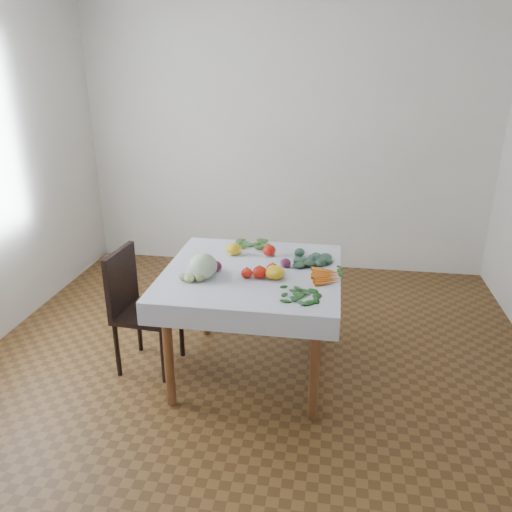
{
  "coord_description": "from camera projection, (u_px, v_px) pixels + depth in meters",
  "views": [
    {
      "loc": [
        0.49,
        -2.92,
        2.01
      ],
      "look_at": [
        0.01,
        0.09,
        0.82
      ],
      "focal_mm": 35.0,
      "sensor_mm": 36.0,
      "label": 1
    }
  ],
  "objects": [
    {
      "name": "kale_bunch",
      "position": [
        309.0,
        259.0,
        3.34
      ],
      "size": [
        0.31,
        0.29,
        0.04
      ],
      "color": "#345540",
      "rests_on": "tablecloth"
    },
    {
      "name": "basil_bunch",
      "position": [
        301.0,
        295.0,
        2.86
      ],
      "size": [
        0.26,
        0.23,
        0.01
      ],
      "color": "#174B19",
      "rests_on": "tablecloth"
    },
    {
      "name": "chair",
      "position": [
        136.0,
        302.0,
        3.38
      ],
      "size": [
        0.41,
        0.41,
        0.85
      ],
      "color": "black",
      "rests_on": "ground"
    },
    {
      "name": "tomato_d",
      "position": [
        247.0,
        273.0,
        3.09
      ],
      "size": [
        0.09,
        0.09,
        0.06
      ],
      "primitive_type": "ellipsoid",
      "rotation": [
        0.0,
        0.0,
        -0.26
      ],
      "color": "red",
      "rests_on": "tablecloth"
    },
    {
      "name": "cabbage",
      "position": [
        203.0,
        266.0,
        3.07
      ],
      "size": [
        0.19,
        0.19,
        0.16
      ],
      "primitive_type": "ellipsoid",
      "rotation": [
        0.0,
        0.0,
        0.07
      ],
      "color": "#B3C8A8",
      "rests_on": "tablecloth"
    },
    {
      "name": "table",
      "position": [
        252.0,
        285.0,
        3.25
      ],
      "size": [
        1.0,
        1.0,
        0.75
      ],
      "color": "brown",
      "rests_on": "ground"
    },
    {
      "name": "tomato_b",
      "position": [
        269.0,
        250.0,
        3.44
      ],
      "size": [
        0.11,
        0.11,
        0.08
      ],
      "primitive_type": "ellipsoid",
      "rotation": [
        0.0,
        0.0,
        -0.28
      ],
      "color": "red",
      "rests_on": "tablecloth"
    },
    {
      "name": "tomatillo_cluster",
      "position": [
        195.0,
        277.0,
        3.05
      ],
      "size": [
        0.17,
        0.12,
        0.05
      ],
      "color": "#A2BE6E",
      "rests_on": "tablecloth"
    },
    {
      "name": "onion_a",
      "position": [
        215.0,
        266.0,
        3.18
      ],
      "size": [
        0.09,
        0.09,
        0.07
      ],
      "primitive_type": "ellipsoid",
      "rotation": [
        0.0,
        0.0,
        -0.06
      ],
      "color": "#4F1634",
      "rests_on": "tablecloth"
    },
    {
      "name": "heirloom_front",
      "position": [
        275.0,
        272.0,
        3.07
      ],
      "size": [
        0.13,
        0.13,
        0.08
      ],
      "primitive_type": "ellipsoid",
      "rotation": [
        0.0,
        0.0,
        0.09
      ],
      "color": "yellow",
      "rests_on": "tablecloth"
    },
    {
      "name": "tomato_c",
      "position": [
        260.0,
        272.0,
        3.08
      ],
      "size": [
        0.09,
        0.09,
        0.08
      ],
      "primitive_type": "ellipsoid",
      "rotation": [
        0.0,
        0.0,
        -0.05
      ],
      "color": "red",
      "rests_on": "tablecloth"
    },
    {
      "name": "ground",
      "position": [
        252.0,
        370.0,
        3.48
      ],
      "size": [
        4.0,
        4.0,
        0.0
      ],
      "primitive_type": "plane",
      "color": "brown"
    },
    {
      "name": "heirloom_back",
      "position": [
        234.0,
        249.0,
        3.46
      ],
      "size": [
        0.15,
        0.15,
        0.08
      ],
      "primitive_type": "ellipsoid",
      "rotation": [
        0.0,
        0.0,
        -0.36
      ],
      "color": "yellow",
      "rests_on": "tablecloth"
    },
    {
      "name": "dill_bunch",
      "position": [
        251.0,
        243.0,
        3.65
      ],
      "size": [
        0.27,
        0.21,
        0.03
      ],
      "color": "#426C31",
      "rests_on": "tablecloth"
    },
    {
      "name": "tablecloth",
      "position": [
        252.0,
        271.0,
        3.21
      ],
      "size": [
        1.12,
        1.12,
        0.01
      ],
      "primitive_type": "cube",
      "color": "white",
      "rests_on": "table"
    },
    {
      "name": "back_wall",
      "position": [
        286.0,
        135.0,
        4.83
      ],
      "size": [
        4.0,
        0.04,
        2.7
      ],
      "primitive_type": "cube",
      "color": "white",
      "rests_on": "ground"
    },
    {
      "name": "tomato_a",
      "position": [
        273.0,
        269.0,
        3.14
      ],
      "size": [
        0.1,
        0.1,
        0.07
      ],
      "primitive_type": "ellipsoid",
      "rotation": [
        0.0,
        0.0,
        -0.34
      ],
      "color": "red",
      "rests_on": "tablecloth"
    },
    {
      "name": "carrot_bunch",
      "position": [
        326.0,
        276.0,
        3.09
      ],
      "size": [
        0.18,
        0.27,
        0.03
      ],
      "color": "orange",
      "rests_on": "tablecloth"
    },
    {
      "name": "onion_b",
      "position": [
        286.0,
        263.0,
        3.25
      ],
      "size": [
        0.07,
        0.07,
        0.06
      ],
      "primitive_type": "ellipsoid",
      "rotation": [
        0.0,
        0.0,
        -0.04
      ],
      "color": "#4F1634",
      "rests_on": "tablecloth"
    }
  ]
}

